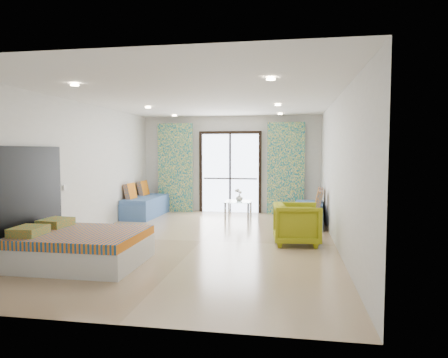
% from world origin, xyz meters
% --- Properties ---
extents(floor, '(5.00, 7.50, 0.01)m').
position_xyz_m(floor, '(0.00, 0.00, 0.00)').
color(floor, '#A18260').
rests_on(floor, ground).
extents(ceiling, '(5.00, 7.50, 0.01)m').
position_xyz_m(ceiling, '(0.00, 0.00, 2.70)').
color(ceiling, silver).
rests_on(ceiling, ground).
extents(wall_back, '(5.00, 0.01, 2.70)m').
position_xyz_m(wall_back, '(0.00, 3.75, 1.35)').
color(wall_back, silver).
rests_on(wall_back, ground).
extents(wall_front, '(5.00, 0.01, 2.70)m').
position_xyz_m(wall_front, '(0.00, -3.75, 1.35)').
color(wall_front, silver).
rests_on(wall_front, ground).
extents(wall_left, '(0.01, 7.50, 2.70)m').
position_xyz_m(wall_left, '(-2.50, 0.00, 1.35)').
color(wall_left, silver).
rests_on(wall_left, ground).
extents(wall_right, '(0.01, 7.50, 2.70)m').
position_xyz_m(wall_right, '(2.50, 0.00, 1.35)').
color(wall_right, silver).
rests_on(wall_right, ground).
extents(balcony_door, '(1.76, 0.08, 2.28)m').
position_xyz_m(balcony_door, '(0.00, 3.72, 1.26)').
color(balcony_door, black).
rests_on(balcony_door, floor).
extents(balcony_rail, '(1.52, 0.03, 0.04)m').
position_xyz_m(balcony_rail, '(0.00, 3.73, 0.95)').
color(balcony_rail, '#595451').
rests_on(balcony_rail, balcony_door).
extents(curtain_left, '(1.00, 0.10, 2.50)m').
position_xyz_m(curtain_left, '(-1.55, 3.57, 1.25)').
color(curtain_left, silver).
rests_on(curtain_left, floor).
extents(curtain_right, '(1.00, 0.10, 2.50)m').
position_xyz_m(curtain_right, '(1.55, 3.57, 1.25)').
color(curtain_right, silver).
rests_on(curtain_right, floor).
extents(downlight_a, '(0.12, 0.12, 0.02)m').
position_xyz_m(downlight_a, '(-1.40, -2.00, 2.67)').
color(downlight_a, '#FFE0B2').
rests_on(downlight_a, ceiling).
extents(downlight_b, '(0.12, 0.12, 0.02)m').
position_xyz_m(downlight_b, '(1.40, -2.00, 2.67)').
color(downlight_b, '#FFE0B2').
rests_on(downlight_b, ceiling).
extents(downlight_c, '(0.12, 0.12, 0.02)m').
position_xyz_m(downlight_c, '(-1.40, 1.00, 2.67)').
color(downlight_c, '#FFE0B2').
rests_on(downlight_c, ceiling).
extents(downlight_d, '(0.12, 0.12, 0.02)m').
position_xyz_m(downlight_d, '(1.40, 1.00, 2.67)').
color(downlight_d, '#FFE0B2').
rests_on(downlight_d, ceiling).
extents(downlight_e, '(0.12, 0.12, 0.02)m').
position_xyz_m(downlight_e, '(-1.40, 3.00, 2.67)').
color(downlight_e, '#FFE0B2').
rests_on(downlight_e, ceiling).
extents(downlight_f, '(0.12, 0.12, 0.02)m').
position_xyz_m(downlight_f, '(1.40, 3.00, 2.67)').
color(downlight_f, '#FFE0B2').
rests_on(downlight_f, ceiling).
extents(headboard, '(0.06, 2.10, 1.50)m').
position_xyz_m(headboard, '(-2.46, -1.82, 1.05)').
color(headboard, black).
rests_on(headboard, floor).
extents(switch_plate, '(0.02, 0.10, 0.10)m').
position_xyz_m(switch_plate, '(-2.47, -0.57, 1.05)').
color(switch_plate, silver).
rests_on(switch_plate, wall_left).
extents(bed, '(1.80, 1.47, 0.62)m').
position_xyz_m(bed, '(-1.47, -1.82, 0.26)').
color(bed, silver).
rests_on(bed, floor).
extents(daybed_left, '(0.76, 1.86, 0.91)m').
position_xyz_m(daybed_left, '(-2.12, 2.68, 0.28)').
color(daybed_left, '#42659F').
rests_on(daybed_left, floor).
extents(daybed_right, '(0.80, 1.77, 0.85)m').
position_xyz_m(daybed_right, '(2.12, 2.09, 0.26)').
color(daybed_right, '#42659F').
rests_on(daybed_right, floor).
extents(coffee_table, '(0.67, 0.67, 0.77)m').
position_xyz_m(coffee_table, '(0.36, 2.73, 0.39)').
color(coffee_table, silver).
rests_on(coffee_table, floor).
extents(vase, '(0.18, 0.19, 0.18)m').
position_xyz_m(vase, '(0.39, 2.72, 0.53)').
color(vase, white).
rests_on(vase, coffee_table).
extents(armchair, '(0.83, 0.88, 0.84)m').
position_xyz_m(armchair, '(1.80, 0.04, 0.42)').
color(armchair, '#9C9E14').
rests_on(armchair, floor).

